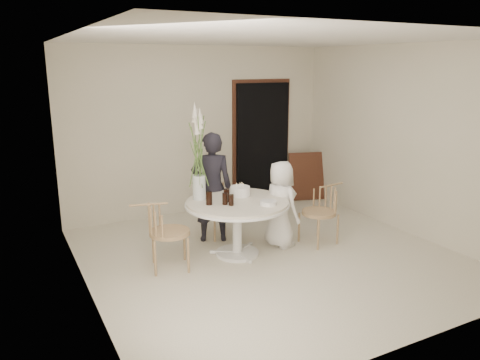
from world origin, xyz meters
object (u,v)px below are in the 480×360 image
chair_left (159,226)px  flower_vase (198,154)px  girl (212,187)px  chair_far (216,199)px  boy (281,204)px  table (237,209)px  chair_right (325,205)px  birthday_cake (240,191)px

chair_left → flower_vase: (0.62, 0.25, 0.77)m
girl → flower_vase: bearing=67.0°
chair_far → boy: bearing=-60.2°
flower_vase → chair_left: bearing=-158.2°
chair_far → boy: 1.02m
table → girl: 0.65m
chair_left → flower_vase: 1.02m
chair_right → boy: size_ratio=0.69×
boy → birthday_cake: 0.59m
table → chair_right: chair_right is taller
birthday_cake → boy: bearing=-20.1°
table → chair_left: 1.02m
boy → table: bearing=78.7°
table → flower_vase: (-0.39, 0.30, 0.70)m
flower_vase → boy: bearing=-15.5°
girl → birthday_cake: size_ratio=5.93×
chair_left → girl: girl is taller
chair_far → birthday_cake: birthday_cake is taller
chair_far → boy: boy is taller
birthday_cake → table: bearing=-126.7°
birthday_cake → flower_vase: bearing=169.0°
chair_left → flower_vase: size_ratio=0.68×
girl → boy: bearing=161.2°
birthday_cake → flower_vase: (-0.54, 0.10, 0.52)m
girl → birthday_cake: (0.21, -0.43, 0.03)m
birthday_cake → chair_left: bearing=-172.9°
chair_right → boy: (-0.63, 0.14, 0.06)m
table → boy: size_ratio=1.13×
girl → birthday_cake: girl is taller
chair_right → girl: bearing=-127.3°
table → girl: (-0.07, 0.62, 0.15)m
chair_far → birthday_cake: size_ratio=3.12×
chair_left → birthday_cake: size_ratio=3.26×
girl → flower_vase: size_ratio=1.24×
table → chair_far: 0.86m
chair_far → girl: size_ratio=0.53×
chair_far → flower_vase: 1.09m
chair_far → chair_left: size_ratio=0.96×
chair_far → flower_vase: bearing=-135.0°
table → flower_vase: 0.86m
table → birthday_cake: 0.30m
chair_right → birthday_cake: 1.23m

